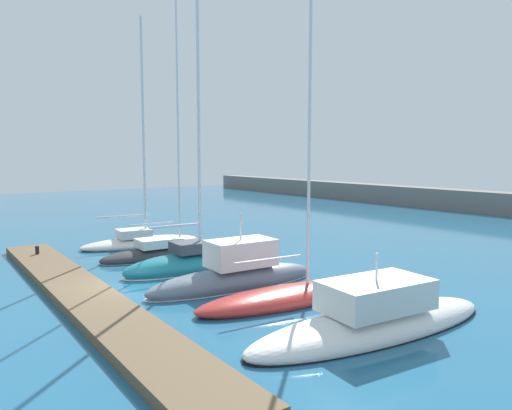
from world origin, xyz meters
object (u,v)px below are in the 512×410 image
at_px(sailboat_red_fifth, 287,295).
at_px(motorboat_white_sixth, 375,321).
at_px(sailboat_teal_third, 191,262).
at_px(dock_bollard, 37,250).
at_px(sailboat_charcoal_second, 164,252).
at_px(motorboat_slate_fourth, 236,275).
at_px(sailboat_ivory_nearest, 141,240).

distance_m(sailboat_red_fifth, motorboat_white_sixth, 4.09).
relative_size(sailboat_teal_third, dock_bollard, 33.95).
xyz_separation_m(sailboat_charcoal_second, sailboat_red_fifth, (10.51, 0.35, 0.02)).
relative_size(sailboat_red_fifth, motorboat_white_sixth, 1.33).
relative_size(motorboat_slate_fourth, dock_bollard, 18.79).
bearing_deg(sailboat_red_fifth, sailboat_teal_third, 100.17).
distance_m(sailboat_charcoal_second, dock_bollard, 6.77).
distance_m(sailboat_teal_third, sailboat_red_fifth, 6.82).
xyz_separation_m(sailboat_teal_third, dock_bollard, (-6.84, -5.74, 0.16)).
height_order(sailboat_ivory_nearest, sailboat_charcoal_second, sailboat_charcoal_second).
relative_size(sailboat_teal_third, sailboat_red_fifth, 1.13).
height_order(sailboat_teal_third, sailboat_red_fifth, sailboat_teal_third).
xyz_separation_m(sailboat_charcoal_second, dock_bollard, (-3.12, -5.99, 0.32)).
xyz_separation_m(sailboat_ivory_nearest, sailboat_charcoal_second, (3.98, -0.24, -0.11)).
bearing_deg(sailboat_ivory_nearest, dock_bollard, -167.25).
height_order(motorboat_slate_fourth, dock_bollard, motorboat_slate_fourth).
relative_size(motorboat_white_sixth, dock_bollard, 22.72).
height_order(sailboat_ivory_nearest, sailboat_teal_third, sailboat_teal_third).
bearing_deg(motorboat_slate_fourth, sailboat_ivory_nearest, 91.42).
distance_m(sailboat_ivory_nearest, sailboat_red_fifth, 14.49).
height_order(sailboat_charcoal_second, motorboat_white_sixth, sailboat_charcoal_second).
relative_size(sailboat_charcoal_second, dock_bollard, 32.97).
distance_m(sailboat_charcoal_second, sailboat_teal_third, 3.73).
xyz_separation_m(motorboat_slate_fourth, sailboat_red_fifth, (3.10, 0.34, -0.21)).
distance_m(sailboat_ivory_nearest, motorboat_slate_fourth, 11.39).
height_order(sailboat_ivory_nearest, dock_bollard, sailboat_ivory_nearest).
relative_size(sailboat_ivory_nearest, sailboat_charcoal_second, 0.99).
bearing_deg(sailboat_teal_third, sailboat_red_fifth, -82.50).
distance_m(sailboat_ivory_nearest, sailboat_teal_third, 7.71).
distance_m(motorboat_slate_fourth, dock_bollard, 12.13).
height_order(motorboat_slate_fourth, sailboat_red_fifth, sailboat_red_fifth).
relative_size(sailboat_red_fifth, dock_bollard, 30.18).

